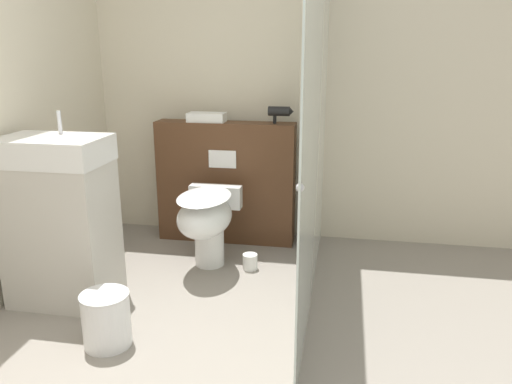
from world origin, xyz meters
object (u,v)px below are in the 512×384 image
(sink_vanity, at_px, (60,221))
(hair_drier, at_px, (280,112))
(waste_bin, at_px, (106,319))
(toilet, at_px, (207,219))

(sink_vanity, distance_m, hair_drier, 1.78)
(sink_vanity, relative_size, waste_bin, 3.96)
(toilet, xyz_separation_m, sink_vanity, (-0.75, -0.62, 0.15))
(sink_vanity, height_order, waste_bin, sink_vanity)
(sink_vanity, bearing_deg, toilet, 39.56)
(toilet, height_order, waste_bin, toilet)
(hair_drier, distance_m, waste_bin, 2.00)
(toilet, xyz_separation_m, waste_bin, (-0.27, -1.06, -0.23))
(hair_drier, bearing_deg, toilet, -128.44)
(hair_drier, xyz_separation_m, waste_bin, (-0.71, -1.62, -0.93))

